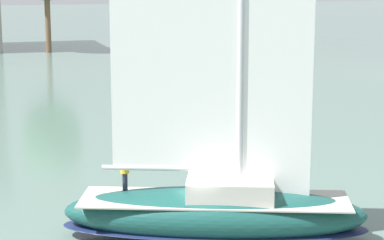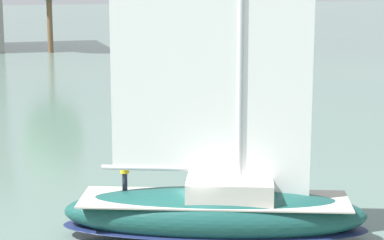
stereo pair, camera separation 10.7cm
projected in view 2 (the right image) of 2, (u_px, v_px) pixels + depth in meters
The scene contains 2 objects.
ground_plane at pixel (214, 238), 28.89m from camera, with size 400.00×400.00×0.00m, color slate.
sailboat_main at pixel (215, 207), 28.64m from camera, with size 12.19×7.11×16.17m.
Camera 2 is at (-8.61, -26.04, 10.18)m, focal length 70.00 mm.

